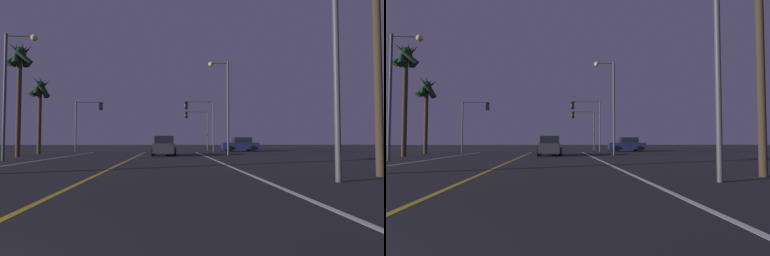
% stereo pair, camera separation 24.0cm
% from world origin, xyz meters
% --- Properties ---
extents(lane_edge_right, '(0.16, 39.16, 0.01)m').
position_xyz_m(lane_edge_right, '(5.70, 13.58, 0.00)').
color(lane_edge_right, silver).
rests_on(lane_edge_right, ground).
extents(lane_center_divider, '(0.16, 39.16, 0.01)m').
position_xyz_m(lane_center_divider, '(0.00, 13.58, 0.00)').
color(lane_center_divider, gold).
rests_on(lane_center_divider, ground).
extents(car_ahead_far, '(2.02, 4.30, 1.70)m').
position_xyz_m(car_ahead_far, '(2.25, 25.19, 0.82)').
color(car_ahead_far, black).
rests_on(car_ahead_far, ground).
extents(car_crossing_side, '(4.30, 2.02, 1.70)m').
position_xyz_m(car_crossing_side, '(11.26, 34.92, 0.82)').
color(car_crossing_side, black).
rests_on(car_crossing_side, ground).
extents(traffic_light_near_right, '(3.45, 0.36, 5.89)m').
position_xyz_m(traffic_light_near_right, '(6.22, 33.66, 4.36)').
color(traffic_light_near_right, '#4C4C51').
rests_on(traffic_light_near_right, ground).
extents(traffic_light_near_left, '(3.06, 0.36, 5.71)m').
position_xyz_m(traffic_light_near_left, '(-6.40, 33.66, 4.22)').
color(traffic_light_near_left, '#4C4C51').
rests_on(traffic_light_near_left, ground).
extents(traffic_light_far_right, '(3.15, 0.36, 5.23)m').
position_xyz_m(traffic_light_far_right, '(6.30, 39.16, 3.90)').
color(traffic_light_far_right, '#4C4C51').
rests_on(traffic_light_far_right, ground).
extents(street_lamp_right_near, '(2.46, 0.44, 7.48)m').
position_xyz_m(street_lamp_right_near, '(7.32, 7.49, 4.81)').
color(street_lamp_right_near, '#4C4C51').
rests_on(street_lamp_right_near, ground).
extents(street_lamp_left_mid, '(2.07, 0.44, 8.27)m').
position_xyz_m(street_lamp_left_mid, '(-7.46, 18.83, 5.21)').
color(street_lamp_left_mid, '#4C4C51').
rests_on(street_lamp_left_mid, ground).
extents(street_lamp_right_far, '(1.85, 0.44, 8.38)m').
position_xyz_m(street_lamp_right_far, '(7.53, 25.33, 5.26)').
color(street_lamp_right_far, '#4C4C51').
rests_on(street_lamp_right_far, ground).
extents(utility_pole_right, '(2.20, 0.28, 9.35)m').
position_xyz_m(utility_pole_right, '(10.18, 8.75, 4.95)').
color(utility_pole_right, '#423323').
rests_on(utility_pole_right, ground).
extents(palm_tree_left_mid, '(2.21, 2.12, 9.45)m').
position_xyz_m(palm_tree_left_mid, '(-9.44, 23.96, 7.51)').
color(palm_tree_left_mid, '#473826').
rests_on(palm_tree_left_mid, ground).
extents(palm_tree_left_far, '(2.06, 2.16, 7.62)m').
position_xyz_m(palm_tree_left_far, '(-9.99, 29.32, 6.03)').
color(palm_tree_left_far, '#473826').
rests_on(palm_tree_left_far, ground).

